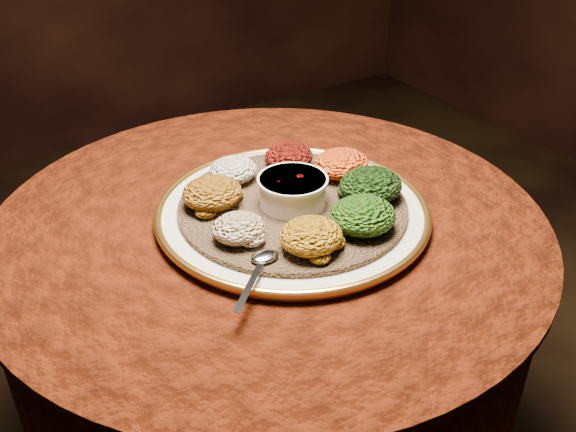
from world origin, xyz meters
TOP-DOWN VIEW (x-y plane):
  - table at (0.00, 0.00)m, footprint 0.96×0.96m
  - platter at (0.03, -0.03)m, footprint 0.57×0.57m
  - injera at (0.03, -0.03)m, footprint 0.41×0.41m
  - stew_bowl at (0.03, -0.03)m, footprint 0.12×0.12m
  - spoon at (-0.10, -0.14)m, footprint 0.12×0.11m
  - portion_ayib at (-0.01, 0.10)m, footprint 0.09×0.08m
  - portion_kitfo at (0.10, 0.09)m, footprint 0.09×0.09m
  - portion_tikil at (0.16, 0.01)m, footprint 0.10×0.10m
  - portion_gomen at (0.16, -0.08)m, footprint 0.11×0.10m
  - portion_mixveg at (0.08, -0.15)m, footprint 0.11×0.10m
  - portion_kik at (-0.02, -0.15)m, footprint 0.10×0.09m
  - portion_timatim at (-0.09, -0.07)m, footprint 0.08×0.08m
  - portion_shiro at (-0.08, 0.04)m, footprint 0.10×0.10m

SIDE VIEW (x-z plane):
  - table at x=0.00m, z-range 0.19..0.92m
  - platter at x=0.03m, z-range 0.73..0.76m
  - injera at x=0.03m, z-range 0.75..0.76m
  - spoon at x=-0.10m, z-range 0.76..0.77m
  - portion_timatim at x=-0.09m, z-range 0.76..0.80m
  - portion_ayib at x=-0.01m, z-range 0.76..0.80m
  - portion_kitfo at x=0.10m, z-range 0.76..0.81m
  - portion_kik at x=-0.02m, z-range 0.76..0.81m
  - portion_tikil at x=0.16m, z-range 0.76..0.81m
  - portion_shiro at x=-0.08m, z-range 0.76..0.81m
  - portion_mixveg at x=0.08m, z-range 0.76..0.81m
  - portion_gomen at x=0.16m, z-range 0.76..0.81m
  - stew_bowl at x=0.03m, z-range 0.77..0.82m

